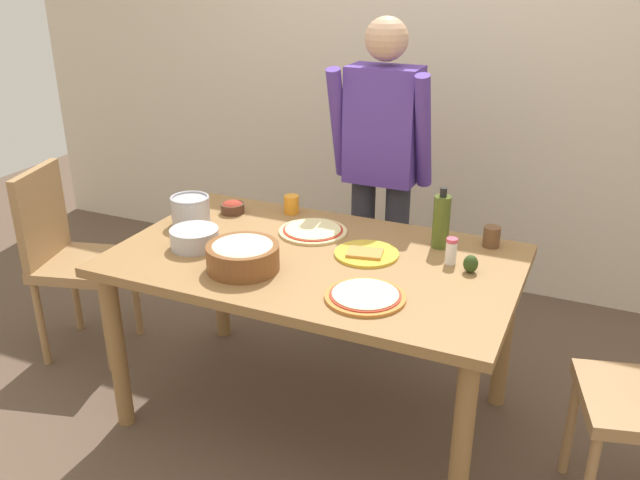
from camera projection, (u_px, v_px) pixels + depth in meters
ground at (315, 411)px, 2.99m from camera, size 8.00×8.00×0.00m
wall_back at (432, 63)px, 3.82m from camera, size 5.60×0.10×2.60m
dining_table at (315, 276)px, 2.73m from camera, size 1.60×0.96×0.76m
person_cook at (382, 163)px, 3.25m from camera, size 0.49×0.25×1.62m
chair_wooden_left at (68, 251)px, 3.27m from camera, size 0.49×0.49×0.95m
pizza_raw_on_board at (313, 231)px, 2.91m from camera, size 0.30×0.30×0.02m
pizza_cooked_on_tray at (365, 296)px, 2.36m from camera, size 0.29×0.29×0.02m
plate_with_slice at (366, 254)px, 2.69m from camera, size 0.26×0.26×0.02m
popcorn_bowl at (243, 254)px, 2.56m from camera, size 0.28×0.28×0.11m
mixing_bowl_steel at (195, 238)px, 2.76m from camera, size 0.20×0.20×0.08m
small_sauce_bowl at (232, 207)px, 3.13m from camera, size 0.11×0.11×0.06m
olive_oil_bottle at (441, 221)px, 2.73m from camera, size 0.07×0.07×0.26m
steel_pot at (190, 210)px, 2.98m from camera, size 0.17×0.17×0.13m
cup_orange at (291, 204)px, 3.12m from camera, size 0.07×0.07×0.08m
cup_small_brown at (492, 237)px, 2.77m from camera, size 0.07×0.07×0.08m
salt_shaker at (451, 251)px, 2.61m from camera, size 0.04×0.04×0.11m
avocado at (471, 264)px, 2.54m from camera, size 0.06×0.06×0.07m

